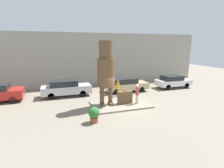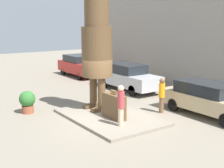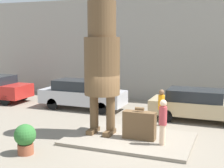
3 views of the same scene
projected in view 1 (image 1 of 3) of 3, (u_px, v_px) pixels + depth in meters
ground_plane at (120, 105)px, 14.91m from camera, size 60.00×60.00×0.00m
pedestal at (120, 104)px, 14.90m from camera, size 4.80×3.16×0.12m
building_backdrop at (97, 60)px, 21.78m from camera, size 28.00×0.60×6.45m
statue_figure at (106, 68)px, 13.98m from camera, size 1.41×1.41×5.22m
giant_suitcase at (125, 97)px, 14.85m from camera, size 1.24×0.42×1.24m
tourist at (137, 93)px, 14.74m from camera, size 0.28×0.28×1.66m
parked_car_silver at (66, 88)px, 17.32m from camera, size 4.76×1.71×1.62m
parked_car_tan at (126, 84)px, 19.09m from camera, size 4.68×1.80×1.51m
parked_car_white at (173, 81)px, 20.83m from camera, size 4.14×1.82×1.49m
planter_pot at (94, 114)px, 11.43m from camera, size 0.75×0.75×1.05m
worker_hivis at (118, 87)px, 17.21m from camera, size 0.28×0.28×1.66m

